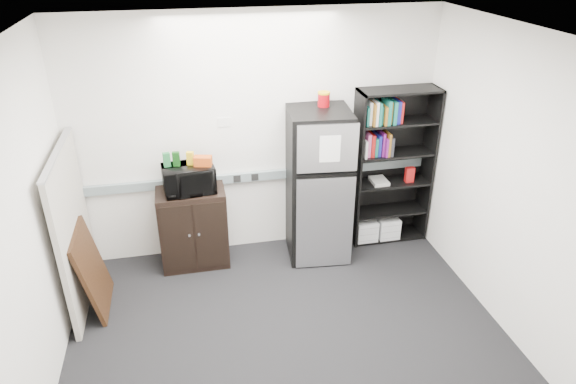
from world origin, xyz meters
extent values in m
plane|color=black|center=(0.00, 0.00, 0.00)|extent=(4.00, 4.00, 0.00)
cube|color=white|center=(0.00, 1.75, 1.35)|extent=(4.00, 0.02, 2.70)
cube|color=white|center=(2.00, 0.00, 1.35)|extent=(0.02, 3.50, 2.70)
cube|color=white|center=(-2.00, 0.00, 1.35)|extent=(0.02, 3.50, 2.70)
cube|color=white|center=(0.00, 0.00, 2.70)|extent=(4.00, 3.50, 0.02)
cube|color=gray|center=(0.00, 1.72, 0.90)|extent=(3.92, 0.05, 0.10)
cube|color=white|center=(-0.35, 1.74, 1.55)|extent=(0.14, 0.00, 0.10)
cube|color=black|center=(1.09, 1.56, 0.93)|extent=(0.02, 0.34, 1.85)
cube|color=black|center=(1.97, 1.56, 0.93)|extent=(0.02, 0.34, 1.85)
cube|color=black|center=(1.53, 1.72, 0.93)|extent=(0.90, 0.02, 1.85)
cube|color=black|center=(1.53, 1.56, 1.84)|extent=(0.90, 0.34, 0.02)
cube|color=black|center=(1.53, 1.56, 0.02)|extent=(0.85, 0.32, 0.03)
cube|color=black|center=(1.53, 1.56, 0.37)|extent=(0.85, 0.32, 0.03)
cube|color=black|center=(1.53, 1.56, 0.74)|extent=(0.85, 0.32, 0.02)
cube|color=black|center=(1.53, 1.56, 1.11)|extent=(0.85, 0.32, 0.02)
cube|color=black|center=(1.53, 1.56, 1.48)|extent=(0.85, 0.32, 0.02)
cube|color=silver|center=(1.25, 1.55, 0.16)|extent=(0.25, 0.30, 0.25)
cube|color=silver|center=(1.53, 1.55, 0.16)|extent=(0.25, 0.30, 0.25)
cube|color=#A6A193|center=(-1.90, 1.08, 0.80)|extent=(0.05, 1.30, 1.60)
cube|color=#B2B2B7|center=(-1.90, 1.08, 1.61)|extent=(0.06, 1.30, 0.02)
cube|color=black|center=(-0.78, 1.50, 0.45)|extent=(0.72, 0.45, 0.91)
cube|color=black|center=(-0.95, 1.27, 0.45)|extent=(0.33, 0.01, 0.80)
cube|color=black|center=(-0.60, 1.27, 0.45)|extent=(0.33, 0.01, 0.80)
cylinder|color=#B2B2B7|center=(-0.83, 1.26, 0.50)|extent=(0.02, 0.02, 0.02)
cylinder|color=#B2B2B7|center=(-0.73, 1.26, 0.50)|extent=(0.02, 0.02, 0.02)
imported|color=black|center=(-0.78, 1.48, 1.05)|extent=(0.56, 0.41, 0.29)
cube|color=#1B602E|center=(-0.98, 1.52, 1.27)|extent=(0.08, 0.06, 0.15)
cube|color=#0C360D|center=(-0.88, 1.52, 1.27)|extent=(0.08, 0.06, 0.15)
cube|color=gold|center=(-0.74, 1.52, 1.26)|extent=(0.08, 0.07, 0.14)
cube|color=#B94512|center=(-0.61, 1.47, 1.24)|extent=(0.20, 0.14, 0.10)
cube|color=black|center=(0.61, 1.43, 0.85)|extent=(0.70, 0.70, 1.70)
cube|color=silver|center=(0.61, 1.10, 1.43)|extent=(0.62, 0.08, 0.51)
cube|color=silver|center=(0.61, 1.10, 0.56)|extent=(0.62, 0.08, 1.09)
cube|color=black|center=(0.61, 1.08, 1.14)|extent=(0.62, 0.06, 0.03)
cube|color=white|center=(0.63, 1.08, 1.43)|extent=(0.21, 0.02, 0.28)
cube|color=black|center=(0.61, 1.43, 1.71)|extent=(0.70, 0.70, 0.02)
cylinder|color=#A0070E|center=(0.68, 1.55, 1.80)|extent=(0.13, 0.13, 0.15)
cylinder|color=gold|center=(0.68, 1.55, 1.88)|extent=(0.13, 0.13, 0.02)
cube|color=black|center=(-1.77, 0.92, 0.44)|extent=(0.21, 0.68, 0.87)
cube|color=beige|center=(-1.75, 0.92, 0.44)|extent=(0.15, 0.58, 0.73)
camera|label=1|loc=(-0.77, -3.45, 3.36)|focal=32.00mm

